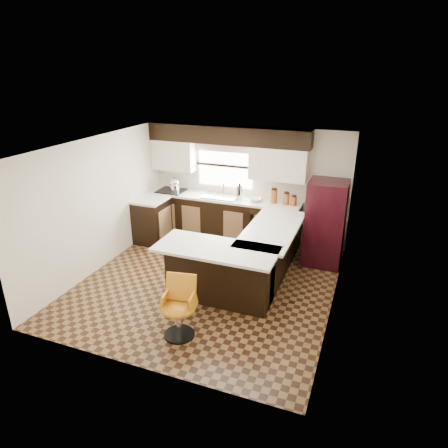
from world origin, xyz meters
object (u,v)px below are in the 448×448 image
at_px(refrigerator, 325,223).
at_px(peninsula_return, 220,274).
at_px(peninsula_long, 268,253).
at_px(bar_chair, 178,309).

bearing_deg(refrigerator, peninsula_return, -126.01).
height_order(peninsula_long, bar_chair, peninsula_long).
height_order(refrigerator, bar_chair, refrigerator).
relative_size(peninsula_long, refrigerator, 1.21).
relative_size(peninsula_long, peninsula_return, 1.18).
height_order(peninsula_return, bar_chair, peninsula_return).
distance_m(peninsula_return, refrigerator, 2.34).
height_order(peninsula_long, peninsula_return, same).
bearing_deg(bar_chair, peninsula_long, 61.40).
bearing_deg(refrigerator, peninsula_long, -132.98).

